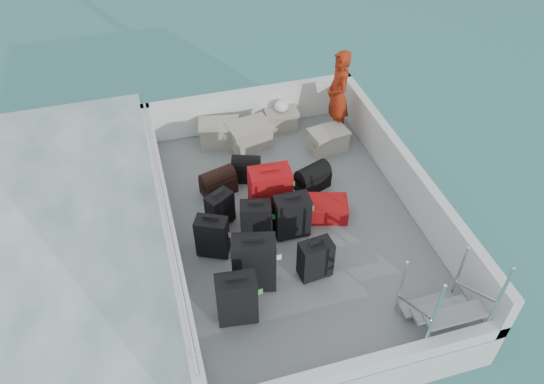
{
  "coord_description": "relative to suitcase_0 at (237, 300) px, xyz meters",
  "views": [
    {
      "loc": [
        -1.75,
        -5.0,
        6.03
      ],
      "look_at": [
        -0.24,
        0.25,
        1.0
      ],
      "focal_mm": 35.0,
      "sensor_mm": 36.0,
      "label": 1
    }
  ],
  "objects": [
    {
      "name": "deck",
      "position": [
        1.13,
        1.38,
        -0.37
      ],
      "size": [
        3.3,
        4.7,
        0.02
      ],
      "primitive_type": "cube",
      "color": "slate",
      "rests_on": "ferry_hull"
    },
    {
      "name": "ferry_hull",
      "position": [
        1.13,
        1.38,
        -0.68
      ],
      "size": [
        3.6,
        5.0,
        0.6
      ],
      "primitive_type": "cube",
      "color": "silver",
      "rests_on": "ground"
    },
    {
      "name": "crate_2",
      "position": [
        1.62,
        3.58,
        -0.2
      ],
      "size": [
        0.55,
        0.4,
        0.32
      ],
      "primitive_type": "cube",
      "rotation": [
        0.0,
        0.0,
        -0.08
      ],
      "color": "#9E9989",
      "rests_on": "deck"
    },
    {
      "name": "suitcase_8",
      "position": [
        1.58,
        1.35,
        -0.23
      ],
      "size": [
        0.74,
        0.59,
        0.26
      ],
      "primitive_type": "cube",
      "rotation": [
        0.0,
        0.0,
        1.28
      ],
      "color": "#9E0C13",
      "rests_on": "deck"
    },
    {
      "name": "passenger",
      "position": [
        2.43,
        3.14,
        0.41
      ],
      "size": [
        0.42,
        0.6,
        1.54
      ],
      "primitive_type": "imported",
      "rotation": [
        0.0,
        0.0,
        -1.67
      ],
      "color": "red",
      "rests_on": "deck"
    },
    {
      "name": "deck_fittings",
      "position": [
        1.48,
        1.06,
        0.01
      ],
      "size": [
        3.6,
        5.0,
        0.9
      ],
      "color": "silver",
      "rests_on": "deck"
    },
    {
      "name": "suitcase_4",
      "position": [
        0.54,
        1.21,
        -0.06
      ],
      "size": [
        0.46,
        0.33,
        0.61
      ],
      "primitive_type": "cube",
      "rotation": [
        0.0,
        0.0,
        -0.24
      ],
      "color": "black",
      "rests_on": "deck"
    },
    {
      "name": "ground",
      "position": [
        1.13,
        1.38,
        -0.98
      ],
      "size": [
        160.0,
        160.0,
        0.0
      ],
      "primitive_type": "plane",
      "color": "#1C6265",
      "rests_on": "ground"
    },
    {
      "name": "duffel_1",
      "position": [
        0.71,
        2.44,
        -0.2
      ],
      "size": [
        0.5,
        0.42,
        0.32
      ],
      "primitive_type": null,
      "rotation": [
        0.0,
        0.0,
        -0.34
      ],
      "color": "black",
      "rests_on": "deck"
    },
    {
      "name": "suitcase_7",
      "position": [
        1.03,
        1.14,
        -0.03
      ],
      "size": [
        0.47,
        0.27,
        0.66
      ],
      "primitive_type": "cube",
      "rotation": [
        0.0,
        0.0,
        -0.01
      ],
      "color": "black",
      "rests_on": "deck"
    },
    {
      "name": "suitcase_2",
      "position": [
        0.13,
        1.6,
        -0.09
      ],
      "size": [
        0.43,
        0.38,
        0.54
      ],
      "primitive_type": "cube",
      "rotation": [
        0.0,
        0.0,
        0.54
      ],
      "color": "black",
      "rests_on": "deck"
    },
    {
      "name": "suitcase_3",
      "position": [
        0.32,
        0.43,
        0.04
      ],
      "size": [
        0.58,
        0.42,
        0.8
      ],
      "primitive_type": "cube",
      "rotation": [
        0.0,
        0.0,
        -0.23
      ],
      "color": "black",
      "rests_on": "deck"
    },
    {
      "name": "crate_1",
      "position": [
        0.97,
        3.23,
        -0.17
      ],
      "size": [
        0.71,
        0.55,
        0.39
      ],
      "primitive_type": "cube",
      "rotation": [
        0.0,
        0.0,
        0.17
      ],
      "color": "#9E9989",
      "rests_on": "deck"
    },
    {
      "name": "white_bag",
      "position": [
        1.62,
        3.58,
        0.04
      ],
      "size": [
        0.24,
        0.24,
        0.18
      ],
      "primitive_type": "ellipsoid",
      "color": "white",
      "rests_on": "crate_2"
    },
    {
      "name": "suitcase_6",
      "position": [
        1.1,
        0.37,
        -0.07
      ],
      "size": [
        0.43,
        0.28,
        0.57
      ],
      "primitive_type": "cube",
      "rotation": [
        0.0,
        0.0,
        0.1
      ],
      "color": "black",
      "rests_on": "deck"
    },
    {
      "name": "duffel_2",
      "position": [
        1.62,
        1.96,
        -0.2
      ],
      "size": [
        0.58,
        0.46,
        0.32
      ],
      "primitive_type": null,
      "rotation": [
        0.0,
        0.0,
        0.36
      ],
      "color": "black",
      "rests_on": "deck"
    },
    {
      "name": "suitcase_1",
      "position": [
        -0.07,
        1.09,
        -0.05
      ],
      "size": [
        0.47,
        0.39,
        0.62
      ],
      "primitive_type": "cube",
      "rotation": [
        0.0,
        0.0,
        -0.45
      ],
      "color": "black",
      "rests_on": "deck"
    },
    {
      "name": "suitcase_0",
      "position": [
        0.0,
        0.0,
        0.0
      ],
      "size": [
        0.5,
        0.32,
        0.72
      ],
      "primitive_type": "cube",
      "rotation": [
        0.0,
        0.0,
        -0.12
      ],
      "color": "black",
      "rests_on": "deck"
    },
    {
      "name": "crate_3",
      "position": [
        2.17,
        2.78,
        -0.19
      ],
      "size": [
        0.62,
        0.47,
        0.34
      ],
      "primitive_type": "cube",
      "rotation": [
        0.0,
        0.0,
        0.15
      ],
      "color": "#9E9989",
      "rests_on": "deck"
    },
    {
      "name": "crate_0",
      "position": [
        0.5,
        3.43,
        -0.17
      ],
      "size": [
        0.7,
        0.55,
        0.38
      ],
      "primitive_type": "cube",
      "rotation": [
        0.0,
        0.0,
        -0.2
      ],
      "color": "#9E9989",
      "rests_on": "deck"
    },
    {
      "name": "duffel_0",
      "position": [
        0.24,
        2.25,
        -0.2
      ],
      "size": [
        0.56,
        0.43,
        0.32
      ],
      "primitive_type": null,
      "rotation": [
        0.0,
        0.0,
        0.28
      ],
      "color": "black",
      "rests_on": "deck"
    },
    {
      "name": "suitcase_5",
      "position": [
        0.86,
        1.62,
        0.03
      ],
      "size": [
        0.58,
        0.37,
        0.78
      ],
      "primitive_type": "cube",
      "rotation": [
        0.0,
        0.0,
        -0.04
      ],
      "color": "#9E0C13",
      "rests_on": "deck"
    },
    {
      "name": "yellow_bag",
      "position": [
        2.27,
        3.07,
        -0.25
      ],
      "size": [
        0.28,
        0.26,
        0.22
      ],
      "primitive_type": "ellipsoid",
      "color": "yellow",
      "rests_on": "deck"
    }
  ]
}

